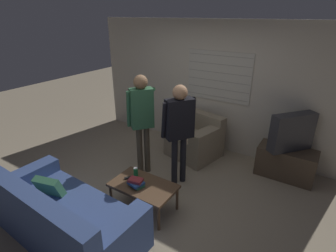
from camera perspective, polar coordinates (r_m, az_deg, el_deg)
ground_plane at (r=4.34m, az=-3.84°, el=-14.21°), size 16.00×16.00×0.00m
wall_back at (r=5.37m, az=8.85°, el=8.47°), size 5.20×0.08×2.55m
couch_blue at (r=3.70m, az=-22.08°, el=-17.85°), size 2.09×1.03×0.87m
armchair_beige at (r=5.23m, az=6.01°, el=-2.86°), size 1.06×1.01×0.82m
coffee_table at (r=3.83m, az=-5.38°, el=-13.07°), size 0.92×0.55×0.41m
tv_stand at (r=5.00m, az=24.24°, el=-7.31°), size 0.94×0.46×0.53m
tv at (r=4.75m, az=25.37°, el=-1.21°), size 0.64×0.72×0.64m
person_left_standing at (r=4.34m, az=-5.74°, el=2.79°), size 0.58×0.78×1.76m
person_right_standing at (r=4.05m, az=2.45°, el=0.65°), size 0.58×0.80×1.69m
book_stack at (r=3.77m, az=-6.97°, el=-12.12°), size 0.25×0.21×0.11m
soda_can at (r=3.98m, az=-7.03°, el=-9.84°), size 0.07×0.07×0.13m
spare_remote at (r=3.95m, az=-8.50°, el=-11.05°), size 0.11×0.13×0.02m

